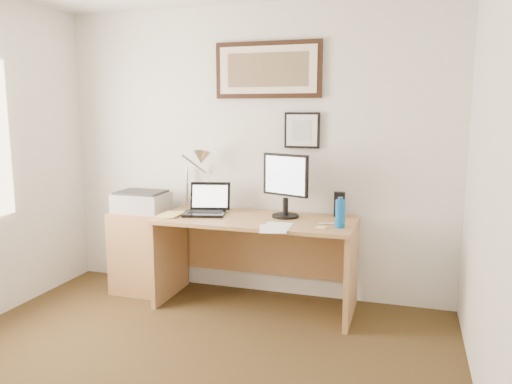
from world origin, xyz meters
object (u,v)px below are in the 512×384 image
at_px(water_bottle, 340,214).
at_px(lcd_monitor, 285,182).
at_px(side_cabinet, 144,251).
at_px(desk, 259,244).
at_px(book, 162,214).
at_px(printer, 141,201).
at_px(laptop, 207,207).

height_order(water_bottle, lcd_monitor, lcd_monitor).
bearing_deg(side_cabinet, lcd_monitor, 2.32).
bearing_deg(lcd_monitor, desk, -175.57).
xyz_separation_m(book, printer, (-0.30, 0.19, 0.06)).
distance_m(side_cabinet, desk, 1.08).
bearing_deg(laptop, book, -155.63).
bearing_deg(lcd_monitor, laptop, -174.36).
relative_size(water_bottle, desk, 0.13).
xyz_separation_m(book, laptop, (0.34, 0.15, 0.05)).
relative_size(water_bottle, printer, 0.48).
bearing_deg(lcd_monitor, side_cabinet, -177.68).
xyz_separation_m(side_cabinet, book, (0.28, -0.17, 0.39)).
distance_m(desk, laptop, 0.54).
bearing_deg(water_bottle, book, 179.80).
xyz_separation_m(side_cabinet, lcd_monitor, (1.29, 0.05, 0.68)).
distance_m(book, desk, 0.85).
relative_size(side_cabinet, lcd_monitor, 1.40).
distance_m(side_cabinet, water_bottle, 1.84).
height_order(book, lcd_monitor, lcd_monitor).
relative_size(side_cabinet, desk, 0.46).
xyz_separation_m(laptop, lcd_monitor, (0.67, 0.07, 0.23)).
height_order(book, printer, printer).
relative_size(side_cabinet, laptop, 1.88).
distance_m(book, laptop, 0.38).
xyz_separation_m(book, lcd_monitor, (1.01, 0.22, 0.28)).
distance_m(water_bottle, printer, 1.79).
distance_m(laptop, lcd_monitor, 0.71).
height_order(book, laptop, laptop).
xyz_separation_m(lcd_monitor, printer, (-1.31, -0.03, -0.22)).
bearing_deg(book, lcd_monitor, 12.33).
bearing_deg(book, desk, 14.48).
height_order(side_cabinet, printer, printer).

